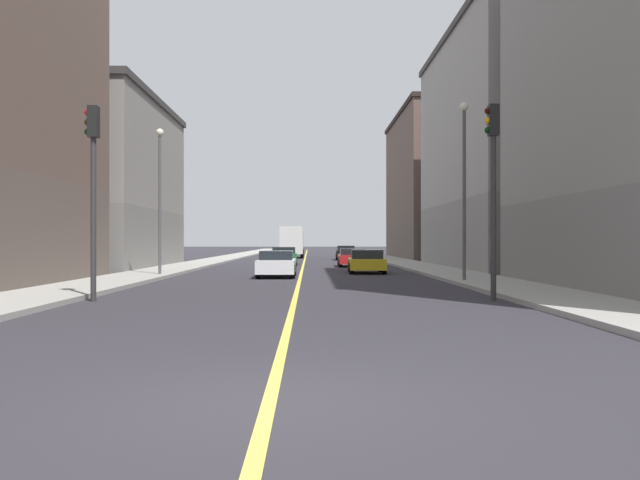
{
  "coord_description": "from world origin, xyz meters",
  "views": [
    {
      "loc": [
        0.43,
        -7.23,
        1.73
      ],
      "look_at": [
        1.33,
        48.67,
        1.82
      ],
      "focal_mm": 37.65,
      "sensor_mm": 36.0,
      "label": 1
    }
  ],
  "objects_px": {
    "traffic_light_left_near": "(493,173)",
    "car_yellow": "(367,261)",
    "traffic_light_right_near": "(93,174)",
    "car_black": "(346,253)",
    "car_red": "(352,258)",
    "box_truck": "(292,242)",
    "street_lamp_right_near": "(160,186)",
    "car_green": "(284,256)",
    "building_right_midblock": "(67,184)",
    "building_left_mid": "(539,151)",
    "building_left_far": "(457,186)",
    "car_white": "(277,264)",
    "street_lamp_left_near": "(464,172)"
  },
  "relations": [
    {
      "from": "traffic_light_left_near",
      "to": "car_yellow",
      "type": "bearing_deg",
      "value": 97.47
    },
    {
      "from": "building_left_far",
      "to": "building_right_midblock",
      "type": "distance_m",
      "value": 37.76
    },
    {
      "from": "car_green",
      "to": "building_right_midblock",
      "type": "bearing_deg",
      "value": -157.88
    },
    {
      "from": "car_green",
      "to": "car_yellow",
      "type": "bearing_deg",
      "value": -68.34
    },
    {
      "from": "traffic_light_right_near",
      "to": "car_white",
      "type": "relative_size",
      "value": 1.3
    },
    {
      "from": "traffic_light_left_near",
      "to": "car_green",
      "type": "bearing_deg",
      "value": 103.71
    },
    {
      "from": "street_lamp_right_near",
      "to": "car_yellow",
      "type": "relative_size",
      "value": 1.67
    },
    {
      "from": "building_left_mid",
      "to": "car_yellow",
      "type": "bearing_deg",
      "value": -151.97
    },
    {
      "from": "traffic_light_left_near",
      "to": "box_truck",
      "type": "height_order",
      "value": "traffic_light_left_near"
    },
    {
      "from": "building_right_midblock",
      "to": "traffic_light_left_near",
      "type": "bearing_deg",
      "value": -48.83
    },
    {
      "from": "building_left_mid",
      "to": "building_left_far",
      "type": "height_order",
      "value": "building_left_mid"
    },
    {
      "from": "building_left_mid",
      "to": "car_green",
      "type": "height_order",
      "value": "building_left_mid"
    },
    {
      "from": "traffic_light_right_near",
      "to": "car_black",
      "type": "bearing_deg",
      "value": 77.19
    },
    {
      "from": "car_red",
      "to": "car_yellow",
      "type": "bearing_deg",
      "value": -88.83
    },
    {
      "from": "building_left_far",
      "to": "traffic_light_right_near",
      "type": "height_order",
      "value": "building_left_far"
    },
    {
      "from": "traffic_light_right_near",
      "to": "box_truck",
      "type": "distance_m",
      "value": 49.81
    },
    {
      "from": "building_left_mid",
      "to": "building_left_far",
      "type": "relative_size",
      "value": 0.99
    },
    {
      "from": "street_lamp_left_near",
      "to": "car_red",
      "type": "bearing_deg",
      "value": 100.69
    },
    {
      "from": "building_left_mid",
      "to": "car_white",
      "type": "height_order",
      "value": "building_left_mid"
    },
    {
      "from": "street_lamp_left_near",
      "to": "car_green",
      "type": "relative_size",
      "value": 1.74
    },
    {
      "from": "street_lamp_right_near",
      "to": "box_truck",
      "type": "xyz_separation_m",
      "value": [
        5.42,
        36.54,
        -2.71
      ]
    },
    {
      "from": "car_black",
      "to": "car_yellow",
      "type": "bearing_deg",
      "value": -90.57
    },
    {
      "from": "car_white",
      "to": "car_yellow",
      "type": "bearing_deg",
      "value": 40.51
    },
    {
      "from": "car_black",
      "to": "box_truck",
      "type": "height_order",
      "value": "box_truck"
    },
    {
      "from": "street_lamp_left_near",
      "to": "car_white",
      "type": "height_order",
      "value": "street_lamp_left_near"
    },
    {
      "from": "building_right_midblock",
      "to": "car_black",
      "type": "height_order",
      "value": "building_right_midblock"
    },
    {
      "from": "building_right_midblock",
      "to": "traffic_light_left_near",
      "type": "xyz_separation_m",
      "value": [
        20.78,
        -23.77,
        -1.7
      ]
    },
    {
      "from": "car_white",
      "to": "car_green",
      "type": "bearing_deg",
      "value": 90.95
    },
    {
      "from": "car_black",
      "to": "car_green",
      "type": "xyz_separation_m",
      "value": [
        -5.18,
        -12.73,
        -0.01
      ]
    },
    {
      "from": "car_red",
      "to": "box_truck",
      "type": "bearing_deg",
      "value": 101.27
    },
    {
      "from": "street_lamp_right_near",
      "to": "car_red",
      "type": "bearing_deg",
      "value": 52.27
    },
    {
      "from": "car_yellow",
      "to": "street_lamp_right_near",
      "type": "bearing_deg",
      "value": -159.44
    },
    {
      "from": "car_red",
      "to": "box_truck",
      "type": "relative_size",
      "value": 0.62
    },
    {
      "from": "building_left_mid",
      "to": "building_left_far",
      "type": "xyz_separation_m",
      "value": [
        0.0,
        23.52,
        -0.35
      ]
    },
    {
      "from": "car_white",
      "to": "car_yellow",
      "type": "relative_size",
      "value": 1.03
    },
    {
      "from": "car_black",
      "to": "box_truck",
      "type": "distance_m",
      "value": 9.17
    },
    {
      "from": "traffic_light_right_near",
      "to": "car_yellow",
      "type": "bearing_deg",
      "value": 61.15
    },
    {
      "from": "car_green",
      "to": "box_truck",
      "type": "bearing_deg",
      "value": 89.81
    },
    {
      "from": "building_left_mid",
      "to": "building_right_midblock",
      "type": "xyz_separation_m",
      "value": [
        -30.08,
        0.75,
        -2.07
      ]
    },
    {
      "from": "street_lamp_right_near",
      "to": "building_left_mid",
      "type": "bearing_deg",
      "value": 24.61
    },
    {
      "from": "car_yellow",
      "to": "box_truck",
      "type": "xyz_separation_m",
      "value": [
        -4.87,
        32.69,
        1.06
      ]
    },
    {
      "from": "car_black",
      "to": "car_red",
      "type": "relative_size",
      "value": 0.99
    },
    {
      "from": "traffic_light_right_near",
      "to": "car_yellow",
      "type": "xyz_separation_m",
      "value": [
        9.3,
        16.89,
        -3.02
      ]
    },
    {
      "from": "building_left_mid",
      "to": "car_white",
      "type": "xyz_separation_m",
      "value": [
        -16.17,
        -10.11,
        -6.84
      ]
    },
    {
      "from": "building_right_midblock",
      "to": "car_white",
      "type": "xyz_separation_m",
      "value": [
        13.91,
        -10.86,
        -4.77
      ]
    },
    {
      "from": "street_lamp_right_near",
      "to": "car_black",
      "type": "bearing_deg",
      "value": 70.03
    },
    {
      "from": "car_green",
      "to": "box_truck",
      "type": "xyz_separation_m",
      "value": [
        0.07,
        20.26,
        1.05
      ]
    },
    {
      "from": "street_lamp_left_near",
      "to": "building_right_midblock",
      "type": "bearing_deg",
      "value": 144.06
    },
    {
      "from": "building_right_midblock",
      "to": "car_green",
      "type": "xyz_separation_m",
      "value": [
        13.63,
        5.54,
        -4.77
      ]
    },
    {
      "from": "building_left_far",
      "to": "traffic_light_right_near",
      "type": "relative_size",
      "value": 3.62
    }
  ]
}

